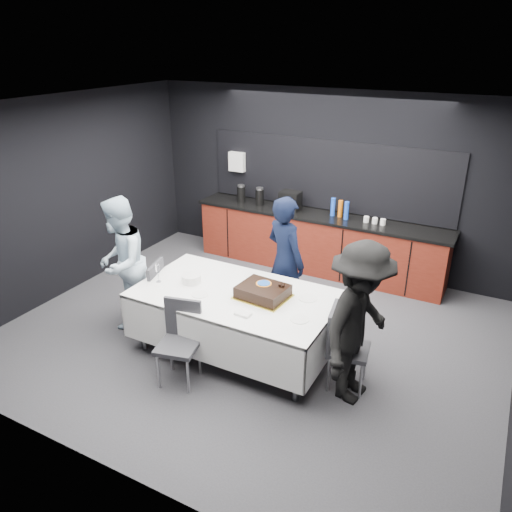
{
  "coord_description": "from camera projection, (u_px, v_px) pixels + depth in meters",
  "views": [
    {
      "loc": [
        2.6,
        -4.78,
        3.5
      ],
      "look_at": [
        0.0,
        0.1,
        1.05
      ],
      "focal_mm": 35.0,
      "sensor_mm": 36.0,
      "label": 1
    }
  ],
  "objects": [
    {
      "name": "ground",
      "position": [
        252.0,
        334.0,
        6.39
      ],
      "size": [
        6.0,
        6.0,
        0.0
      ],
      "primitive_type": "plane",
      "color": "#3E3E43",
      "rests_on": "ground"
    },
    {
      "name": "room_shell",
      "position": [
        252.0,
        194.0,
        5.64
      ],
      "size": [
        6.04,
        5.04,
        2.82
      ],
      "color": "white",
      "rests_on": "ground"
    },
    {
      "name": "kitchenette",
      "position": [
        317.0,
        238.0,
        7.97
      ],
      "size": [
        4.1,
        0.64,
        2.05
      ],
      "color": "#5C180E",
      "rests_on": "ground"
    },
    {
      "name": "party_table",
      "position": [
        236.0,
        303.0,
        5.81
      ],
      "size": [
        2.32,
        1.32,
        0.78
      ],
      "color": "#99999E",
      "rests_on": "ground"
    },
    {
      "name": "cake_assembly",
      "position": [
        263.0,
        292.0,
        5.63
      ],
      "size": [
        0.61,
        0.51,
        0.18
      ],
      "color": "gold",
      "rests_on": "party_table"
    },
    {
      "name": "plate_stack",
      "position": [
        191.0,
        279.0,
        5.98
      ],
      "size": [
        0.23,
        0.23,
        0.1
      ],
      "primitive_type": "cylinder",
      "color": "white",
      "rests_on": "party_table"
    },
    {
      "name": "loose_plate_near",
      "position": [
        200.0,
        294.0,
        5.71
      ],
      "size": [
        0.19,
        0.19,
        0.01
      ],
      "primitive_type": "cylinder",
      "color": "white",
      "rests_on": "party_table"
    },
    {
      "name": "loose_plate_right_a",
      "position": [
        308.0,
        298.0,
        5.63
      ],
      "size": [
        0.22,
        0.22,
        0.01
      ],
      "primitive_type": "cylinder",
      "color": "white",
      "rests_on": "party_table"
    },
    {
      "name": "loose_plate_right_b",
      "position": [
        300.0,
        319.0,
        5.21
      ],
      "size": [
        0.2,
        0.2,
        0.01
      ],
      "primitive_type": "cylinder",
      "color": "white",
      "rests_on": "party_table"
    },
    {
      "name": "loose_plate_far",
      "position": [
        252.0,
        275.0,
        6.17
      ],
      "size": [
        0.19,
        0.19,
        0.01
      ],
      "primitive_type": "cylinder",
      "color": "white",
      "rests_on": "party_table"
    },
    {
      "name": "fork_pile",
      "position": [
        243.0,
        314.0,
        5.29
      ],
      "size": [
        0.18,
        0.12,
        0.03
      ],
      "primitive_type": "cube",
      "rotation": [
        0.0,
        0.0,
        -0.07
      ],
      "color": "white",
      "rests_on": "party_table"
    },
    {
      "name": "champagne_flute",
      "position": [
        158.0,
        270.0,
        5.95
      ],
      "size": [
        0.06,
        0.06,
        0.22
      ],
      "color": "white",
      "rests_on": "party_table"
    },
    {
      "name": "chair_left",
      "position": [
        149.0,
        291.0,
        6.33
      ],
      "size": [
        0.51,
        0.51,
        0.92
      ],
      "color": "#313137",
      "rests_on": "ground"
    },
    {
      "name": "chair_right",
      "position": [
        342.0,
        341.0,
        5.27
      ],
      "size": [
        0.48,
        0.48,
        0.92
      ],
      "color": "#313137",
      "rests_on": "ground"
    },
    {
      "name": "chair_near",
      "position": [
        180.0,
        336.0,
        5.38
      ],
      "size": [
        0.51,
        0.51,
        0.92
      ],
      "color": "#313137",
      "rests_on": "ground"
    },
    {
      "name": "person_center",
      "position": [
        285.0,
        261.0,
        6.37
      ],
      "size": [
        0.74,
        0.64,
        1.72
      ],
      "primitive_type": "imported",
      "rotation": [
        0.0,
        0.0,
        2.71
      ],
      "color": "black",
      "rests_on": "ground"
    },
    {
      "name": "person_left",
      "position": [
        121.0,
        263.0,
        6.33
      ],
      "size": [
        0.94,
        1.03,
        1.71
      ],
      "primitive_type": "imported",
      "rotation": [
        0.0,
        0.0,
        -1.14
      ],
      "color": "silver",
      "rests_on": "ground"
    },
    {
      "name": "person_right",
      "position": [
        359.0,
        324.0,
        4.96
      ],
      "size": [
        0.79,
        1.2,
        1.75
      ],
      "primitive_type": "imported",
      "rotation": [
        0.0,
        0.0,
        1.44
      ],
      "color": "black",
      "rests_on": "ground"
    }
  ]
}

